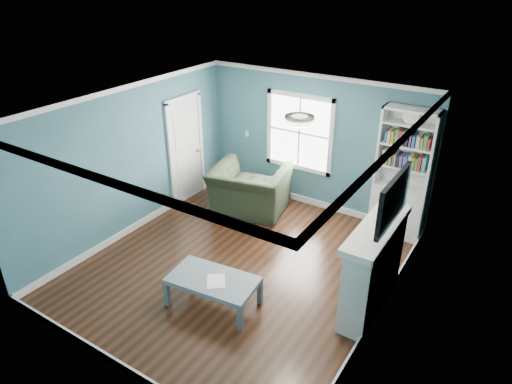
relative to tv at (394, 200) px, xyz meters
The scene contains 13 objects.
floor 2.80m from the tv, behind, with size 5.00×5.00×0.00m, color black.
room_walls 2.21m from the tv, behind, with size 5.00×5.00×5.00m.
trim 2.26m from the tv, behind, with size 4.50×5.00×2.60m.
window 3.40m from the tv, 137.57° to the left, with size 1.40×0.06×1.50m.
bookshelf 2.29m from the tv, 101.57° to the left, with size 0.90×0.35×2.31m.
fireplace 1.10m from the tv, behind, with size 0.44×1.58×1.30m.
tv is the anchor object (origin of this frame).
door 4.63m from the tv, 164.80° to the left, with size 0.12×0.98×2.17m.
ceiling_fixture 1.54m from the tv, behind, with size 0.38×0.38×0.15m.
light_switch 4.38m from the tv, 148.30° to the left, with size 0.08×0.01×0.12m, color white.
recliner 3.55m from the tv, 155.41° to the left, with size 1.38×0.90×1.21m, color black.
coffee_table 2.66m from the tv, 149.86° to the right, with size 1.29×0.80×0.45m.
paper_sheet 2.59m from the tv, 148.39° to the right, with size 0.25×0.31×0.00m, color white.
Camera 1 is at (3.45, -4.91, 4.34)m, focal length 32.00 mm.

